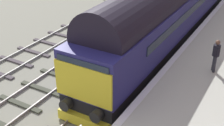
{
  "coord_description": "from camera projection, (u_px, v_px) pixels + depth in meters",
  "views": [
    {
      "loc": [
        6.1,
        -12.39,
        8.53
      ],
      "look_at": [
        0.2,
        -2.14,
        2.11
      ],
      "focal_mm": 49.81,
      "sensor_mm": 36.0,
      "label": 1
    }
  ],
  "objects": [
    {
      "name": "ground_plane",
      "position": [
        129.0,
        81.0,
        16.18
      ],
      "size": [
        140.0,
        140.0,
        0.0
      ],
      "primitive_type": "plane",
      "color": "gray",
      "rests_on": "ground"
    },
    {
      "name": "track_main",
      "position": [
        129.0,
        80.0,
        16.15
      ],
      "size": [
        2.5,
        60.0,
        0.15
      ],
      "color": "gray",
      "rests_on": "ground"
    },
    {
      "name": "track_adjacent_west",
      "position": [
        76.0,
        64.0,
        17.65
      ],
      "size": [
        2.5,
        60.0,
        0.15
      ],
      "color": "gray",
      "rests_on": "ground"
    },
    {
      "name": "track_adjacent_far_west",
      "position": [
        33.0,
        52.0,
        19.05
      ],
      "size": [
        2.5,
        60.0,
        0.15
      ],
      "color": "gray",
      "rests_on": "ground"
    },
    {
      "name": "station_platform",
      "position": [
        199.0,
        92.0,
        14.36
      ],
      "size": [
        4.0,
        44.0,
        1.01
      ],
      "color": "#B6B7A8",
      "rests_on": "ground"
    },
    {
      "name": "diesel_locomotive",
      "position": [
        172.0,
        5.0,
        19.38
      ],
      "size": [
        2.74,
        20.11,
        4.68
      ],
      "color": "black",
      "rests_on": "ground"
    },
    {
      "name": "waiting_passenger",
      "position": [
        216.0,
        53.0,
        14.58
      ],
      "size": [
        0.45,
        0.47,
        1.64
      ],
      "rotation": [
        0.0,
        0.0,
        2.01
      ],
      "color": "#323239",
      "rests_on": "station_platform"
    }
  ]
}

